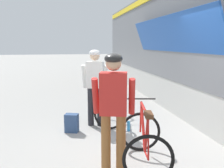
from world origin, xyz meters
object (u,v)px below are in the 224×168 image
(cyclist_near_in_white, at_px, (95,81))
(backpack_on_platform, at_px, (72,123))
(cyclist_far_in_red, at_px, (113,104))
(bicycle_near_black, at_px, (111,106))
(bicycle_far_red, at_px, (144,141))
(water_bottle_near_the_bikes, at_px, (129,126))

(cyclist_near_in_white, relative_size, backpack_on_platform, 4.40)
(cyclist_far_in_red, height_order, bicycle_near_black, cyclist_far_in_red)
(bicycle_far_red, relative_size, water_bottle_near_the_bikes, 5.42)
(bicycle_far_red, distance_m, water_bottle_near_the_bikes, 1.52)
(bicycle_near_black, bearing_deg, backpack_on_platform, -153.28)
(cyclist_far_in_red, relative_size, bicycle_far_red, 1.48)
(bicycle_far_red, relative_size, backpack_on_platform, 2.98)
(bicycle_near_black, bearing_deg, water_bottle_near_the_bikes, -68.25)
(cyclist_far_in_red, distance_m, backpack_on_platform, 2.05)
(cyclist_near_in_white, height_order, bicycle_far_red, cyclist_near_in_white)
(backpack_on_platform, distance_m, water_bottle_near_the_bikes, 1.24)
(cyclist_near_in_white, bearing_deg, cyclist_far_in_red, -90.07)
(cyclist_far_in_red, xyz_separation_m, backpack_on_platform, (-0.56, 1.78, -0.85))
(cyclist_far_in_red, height_order, backpack_on_platform, cyclist_far_in_red)
(bicycle_near_black, height_order, backpack_on_platform, bicycle_near_black)
(bicycle_near_black, distance_m, bicycle_far_red, 2.16)
(cyclist_near_in_white, xyz_separation_m, cyclist_far_in_red, (-0.00, -2.10, 0.00))
(bicycle_far_red, bearing_deg, cyclist_near_in_white, 104.10)
(bicycle_near_black, relative_size, backpack_on_platform, 3.01)
(bicycle_far_red, xyz_separation_m, water_bottle_near_the_bikes, (0.16, 1.48, -0.29))
(bicycle_far_red, bearing_deg, bicycle_near_black, 92.90)
(cyclist_near_in_white, xyz_separation_m, water_bottle_near_the_bikes, (0.66, -0.52, -0.94))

